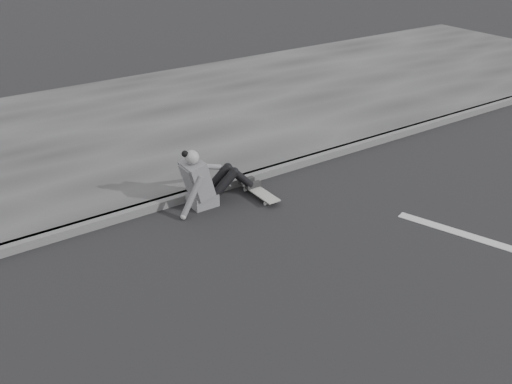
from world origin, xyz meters
TOP-DOWN VIEW (x-y plane):
  - ground at (0.00, 0.00)m, footprint 80.00×80.00m
  - curb at (0.00, 2.58)m, footprint 24.00×0.16m
  - sidewalk at (0.00, 5.60)m, footprint 24.00×6.00m
  - skateboard at (0.20, 2.07)m, footprint 0.20×0.78m
  - seated_woman at (-0.54, 2.32)m, footprint 1.38×0.46m

SIDE VIEW (x-z plane):
  - ground at x=0.00m, z-range 0.00..0.00m
  - curb at x=0.00m, z-range 0.00..0.12m
  - sidewalk at x=0.00m, z-range 0.00..0.12m
  - skateboard at x=0.20m, z-range 0.03..0.12m
  - seated_woman at x=-0.54m, z-range -0.08..0.80m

